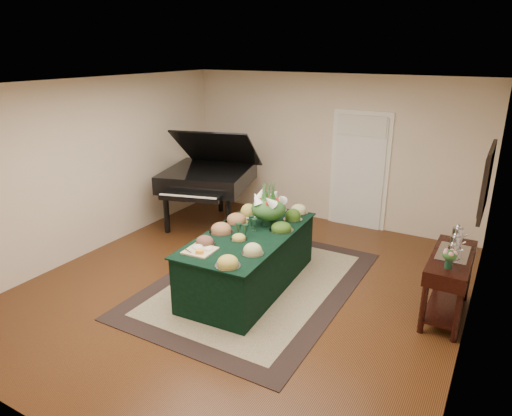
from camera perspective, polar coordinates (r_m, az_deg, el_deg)
The scene contains 14 objects.
ground at distance 6.39m, azimuth -1.35°, elevation -9.70°, with size 6.00×6.00×0.00m, color black.
area_rug at distance 6.44m, azimuth -0.01°, elevation -9.38°, with size 2.50×3.51×0.01m.
kitchen_doorway at distance 8.35m, azimuth 12.76°, elevation 4.43°, with size 1.05×0.07×2.10m.
buffet_table at distance 6.22m, azimuth -0.84°, elevation -6.46°, with size 1.18×2.30×0.79m.
food_platters at distance 6.25m, azimuth -0.02°, elevation -1.94°, with size 1.02×2.30×0.14m.
cutting_board at distance 5.57m, azimuth -6.91°, elevation -5.01°, with size 0.36×0.36×0.10m.
green_goblets at distance 6.04m, azimuth -1.08°, elevation -2.32°, with size 0.17×0.41×0.18m.
floral_centerpiece at distance 6.26m, azimuth 1.58°, elevation 0.45°, with size 0.50×0.50×0.50m.
grand_piano at distance 8.33m, azimuth -5.99°, elevation 3.92°, with size 1.84×2.04×1.79m.
wicker_basket at distance 7.77m, azimuth -3.34°, elevation -3.13°, with size 0.44×0.44×0.27m, color olive.
mahogany_sideboard at distance 5.93m, azimuth 23.11°, elevation -7.08°, with size 0.45×1.21×0.81m.
tea_service at distance 5.82m, azimuth 23.52°, elevation -4.34°, with size 0.34×0.74×0.30m.
pink_bouquet at distance 5.44m, azimuth 23.04°, elevation -5.50°, with size 0.18×0.18×0.23m.
wall_painting at distance 5.54m, azimuth 26.88°, elevation 3.07°, with size 0.05×0.95×0.75m.
Camera 1 is at (2.89, -4.79, 3.11)m, focal length 32.00 mm.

